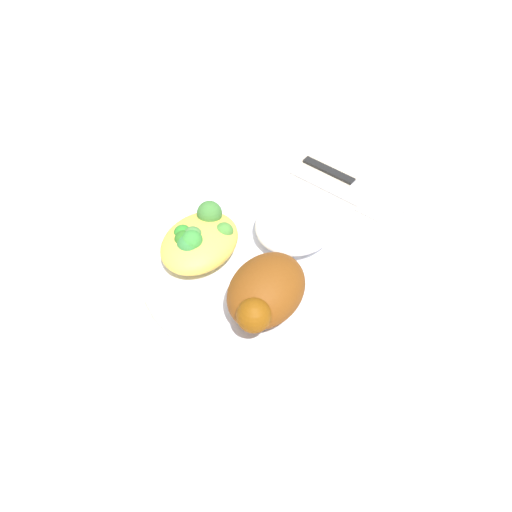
% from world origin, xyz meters
% --- Properties ---
extents(ground_plane, '(2.00, 2.00, 0.00)m').
position_xyz_m(ground_plane, '(0.00, 0.00, 0.00)').
color(ground_plane, beige).
extents(plate, '(0.27, 0.27, 0.01)m').
position_xyz_m(plate, '(0.00, 0.00, 0.01)').
color(plate, white).
rests_on(plate, ground_plane).
extents(roasted_chicken, '(0.11, 0.07, 0.06)m').
position_xyz_m(roasted_chicken, '(0.05, 0.05, 0.05)').
color(roasted_chicken, brown).
rests_on(roasted_chicken, plate).
extents(rice_pile, '(0.11, 0.09, 0.03)m').
position_xyz_m(rice_pile, '(-0.06, 0.02, 0.03)').
color(rice_pile, white).
rests_on(rice_pile, plate).
extents(mac_cheese_with_broccoli, '(0.10, 0.08, 0.05)m').
position_xyz_m(mac_cheese_with_broccoli, '(0.02, -0.06, 0.04)').
color(mac_cheese_with_broccoli, '#EAC14A').
rests_on(mac_cheese_with_broccoli, plate).
extents(fork, '(0.03, 0.14, 0.01)m').
position_xyz_m(fork, '(-0.17, 0.03, 0.00)').
color(fork, '#B2B2B7').
rests_on(fork, ground_plane).
extents(knife, '(0.03, 0.19, 0.01)m').
position_xyz_m(knife, '(-0.20, 0.03, 0.00)').
color(knife, black).
rests_on(knife, ground_plane).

